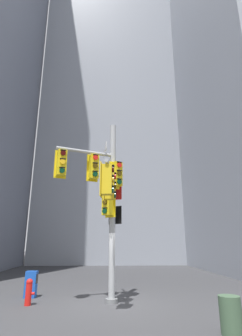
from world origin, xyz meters
TOP-DOWN VIEW (x-y plane):
  - ground at (0.00, 0.00)m, footprint 120.00×120.00m
  - building_mid_block at (-0.19, 24.12)m, footprint 15.87×15.87m
  - signal_pole_assembly at (-0.35, -0.54)m, footprint 2.70×3.06m
  - fire_hydrant at (-2.97, -0.22)m, footprint 0.33×0.23m
  - newspaper_box at (-3.29, 1.16)m, footprint 0.45×0.36m
  - trash_bin at (2.88, -3.56)m, footprint 0.53×0.53m

SIDE VIEW (x-z plane):
  - ground at x=0.00m, z-range 0.00..0.00m
  - trash_bin at x=2.88m, z-range 0.00..0.87m
  - fire_hydrant at x=-2.97m, z-range 0.02..0.91m
  - newspaper_box at x=-3.29m, z-range 0.00..1.01m
  - signal_pole_assembly at x=-0.35m, z-range 0.60..7.72m
  - building_mid_block at x=-0.19m, z-range 0.00..37.00m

